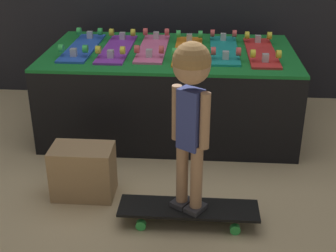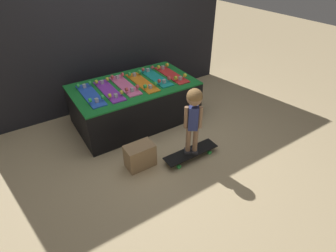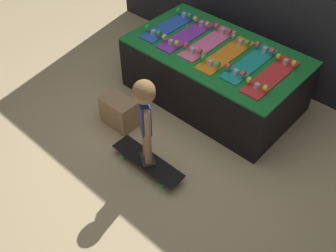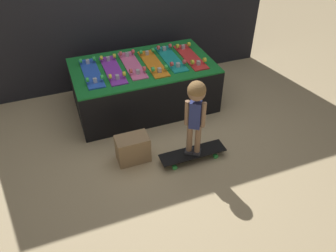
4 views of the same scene
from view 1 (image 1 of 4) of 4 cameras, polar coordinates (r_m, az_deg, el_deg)
ground_plane at (r=2.94m, az=-0.56°, el=-5.18°), size 16.00×16.00×0.00m
display_rack at (r=3.36m, az=0.28°, el=4.40°), size 1.71×0.99×0.58m
skateboard_blue_on_rack at (r=3.37m, az=-10.38°, el=9.56°), size 0.19×0.71×0.09m
skateboard_purple_on_rack at (r=3.30m, az=-6.23°, el=9.50°), size 0.19×0.71×0.09m
skateboard_pink_on_rack at (r=3.30m, az=-1.85°, el=9.63°), size 0.19×0.71×0.09m
skateboard_orange_on_rack at (r=3.24m, az=2.47°, el=9.31°), size 0.19×0.71×0.09m
skateboard_teal_on_rack at (r=3.28m, az=6.87°, el=9.36°), size 0.19×0.71×0.09m
skateboard_red_on_rack at (r=3.26m, az=11.29°, el=8.97°), size 0.19×0.71×0.09m
skateboard_on_floor at (r=2.44m, az=2.51°, el=-10.19°), size 0.72×0.19×0.09m
child at (r=2.14m, az=2.82°, el=3.53°), size 0.20×0.18×0.86m
storage_box at (r=2.65m, az=-10.29°, el=-5.47°), size 0.34×0.21×0.30m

